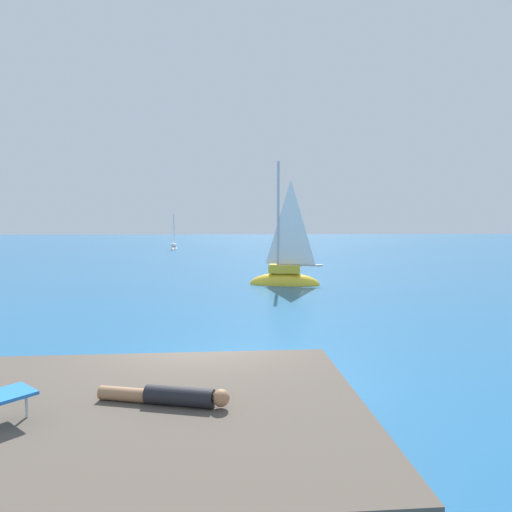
% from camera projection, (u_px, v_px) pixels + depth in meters
% --- Properties ---
extents(ground_plane, '(160.00, 160.00, 0.00)m').
position_uv_depth(ground_plane, '(205.00, 387.00, 9.16)').
color(ground_plane, '#236093').
extents(shore_ledge, '(6.35, 4.79, 0.98)m').
position_uv_depth(shore_ledge, '(124.00, 443.00, 5.88)').
color(shore_ledge, brown).
rests_on(shore_ledge, ground).
extents(boulder_seaward, '(1.04, 1.18, 0.67)m').
position_uv_depth(boulder_seaward, '(70.00, 400.00, 8.49)').
color(boulder_seaward, '#4C4344').
rests_on(boulder_seaward, ground).
extents(boulder_inland, '(1.51, 1.35, 0.88)m').
position_uv_depth(boulder_inland, '(106.00, 411.00, 8.02)').
color(boulder_inland, '#4F4545').
rests_on(boulder_inland, ground).
extents(sailboat_near, '(3.69, 1.85, 6.72)m').
position_uv_depth(sailboat_near, '(285.00, 277.00, 22.94)').
color(sailboat_near, yellow).
rests_on(sailboat_near, ground).
extents(sailboat_far, '(0.73, 2.17, 4.00)m').
position_uv_depth(sailboat_far, '(174.00, 248.00, 47.47)').
color(sailboat_far, white).
rests_on(sailboat_far, ground).
extents(person_sunbather, '(1.73, 0.59, 0.25)m').
position_uv_depth(person_sunbather, '(170.00, 396.00, 5.88)').
color(person_sunbather, black).
rests_on(person_sunbather, shore_ledge).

